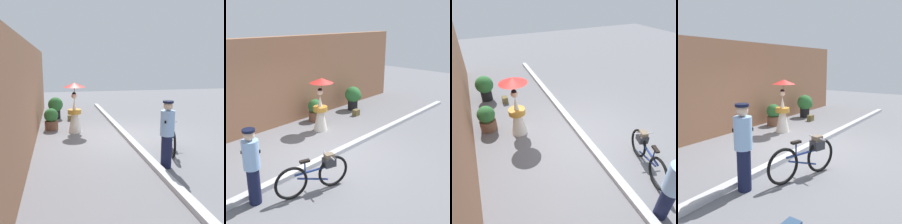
# 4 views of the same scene
# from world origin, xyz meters

# --- Properties ---
(ground_plane) EXTENTS (30.00, 30.00, 0.00)m
(ground_plane) POSITION_xyz_m (0.00, 0.00, 0.00)
(ground_plane) COLOR slate
(building_wall) EXTENTS (14.00, 0.40, 3.14)m
(building_wall) POSITION_xyz_m (0.00, 3.23, 1.57)
(building_wall) COLOR #9E6B4C
(building_wall) RESTS_ON ground_plane
(sidewalk_curb) EXTENTS (14.00, 0.20, 0.12)m
(sidewalk_curb) POSITION_xyz_m (0.00, 0.00, 0.06)
(sidewalk_curb) COLOR #B2B2B7
(sidewalk_curb) RESTS_ON ground_plane
(bicycle_near_officer) EXTENTS (1.71, 0.64, 0.84)m
(bicycle_near_officer) POSITION_xyz_m (-1.59, -0.90, 0.44)
(bicycle_near_officer) COLOR black
(bicycle_near_officer) RESTS_ON ground_plane
(person_officer) EXTENTS (0.34, 0.34, 1.66)m
(person_officer) POSITION_xyz_m (-2.74, -0.27, 0.89)
(person_officer) COLOR #141938
(person_officer) RESTS_ON ground_plane
(person_with_parasol) EXTENTS (0.80, 0.80, 1.83)m
(person_with_parasol) POSITION_xyz_m (1.08, 1.68, 0.92)
(person_with_parasol) COLOR silver
(person_with_parasol) RESTS_ON ground_plane
(potted_plant_by_door) EXTENTS (0.55, 0.54, 0.83)m
(potted_plant_by_door) POSITION_xyz_m (1.65, 2.54, 0.43)
(potted_plant_by_door) COLOR brown
(potted_plant_by_door) RESTS_ON ground_plane
(potted_plant_small) EXTENTS (0.69, 0.67, 1.00)m
(potted_plant_small) POSITION_xyz_m (3.68, 2.36, 0.58)
(potted_plant_small) COLOR black
(potted_plant_small) RESTS_ON ground_plane
(backpack_on_pavement) EXTENTS (0.25, 0.20, 0.24)m
(backpack_on_pavement) POSITION_xyz_m (3.13, 1.75, 0.13)
(backpack_on_pavement) COLOR brown
(backpack_on_pavement) RESTS_ON ground_plane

